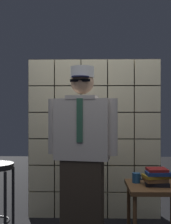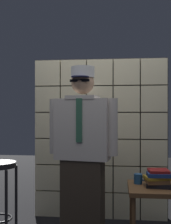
{
  "view_description": "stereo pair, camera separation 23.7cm",
  "coord_description": "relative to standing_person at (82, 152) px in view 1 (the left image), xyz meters",
  "views": [
    {
      "loc": [
        -0.02,
        -2.38,
        1.26
      ],
      "look_at": [
        -0.09,
        0.38,
        1.26
      ],
      "focal_mm": 47.45,
      "sensor_mm": 36.0,
      "label": 1
    },
    {
      "loc": [
        0.22,
        -2.36,
        1.26
      ],
      "look_at": [
        -0.09,
        0.38,
        1.26
      ],
      "focal_mm": 47.45,
      "sensor_mm": 36.0,
      "label": 2
    }
  ],
  "objects": [
    {
      "name": "book_stack",
      "position": [
        0.7,
        -0.01,
        -0.23
      ],
      "size": [
        0.27,
        0.21,
        0.16
      ],
      "color": "black",
      "rests_on": "side_table"
    },
    {
      "name": "standing_person",
      "position": [
        0.0,
        0.0,
        0.0
      ],
      "size": [
        0.68,
        0.33,
        1.69
      ],
      "rotation": [
        0.0,
        0.0,
        -0.17
      ],
      "color": "#382D23",
      "rests_on": "ground"
    },
    {
      "name": "coffee_mug",
      "position": [
        0.53,
        0.1,
        -0.26
      ],
      "size": [
        0.13,
        0.08,
        0.09
      ],
      "color": "navy",
      "rests_on": "side_table"
    },
    {
      "name": "glass_block_wall",
      "position": [
        0.12,
        0.76,
        0.06
      ],
      "size": [
        1.61,
        0.1,
        1.93
      ],
      "color": "beige",
      "rests_on": "ground"
    },
    {
      "name": "side_table",
      "position": [
        0.69,
        0.01,
        -0.39
      ],
      "size": [
        0.52,
        0.52,
        0.57
      ],
      "color": "brown",
      "rests_on": "ground"
    }
  ]
}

